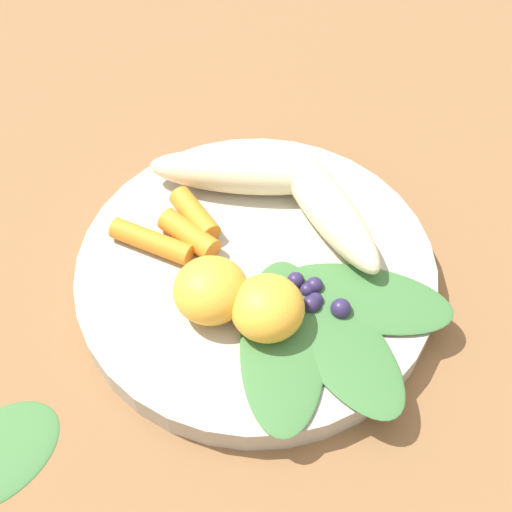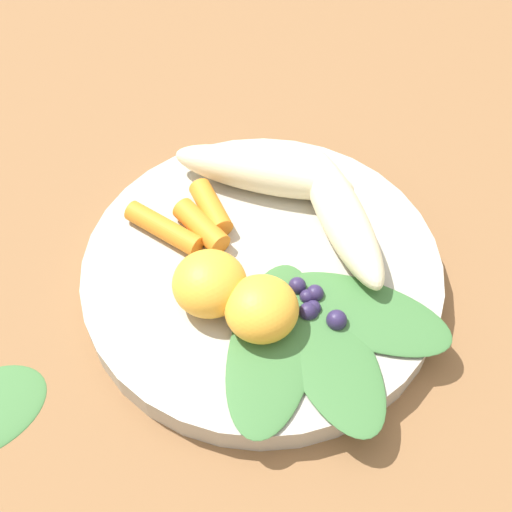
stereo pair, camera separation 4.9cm
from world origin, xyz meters
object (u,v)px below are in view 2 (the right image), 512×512
(banana_peeled_left, at_px, (257,172))
(orange_segment_near, at_px, (257,309))
(bowl, at_px, (256,274))
(banana_peeled_right, at_px, (334,213))

(banana_peeled_left, relative_size, orange_segment_near, 2.87)
(bowl, relative_size, banana_peeled_left, 1.84)
(banana_peeled_left, bearing_deg, orange_segment_near, 105.79)
(orange_segment_near, bearing_deg, banana_peeled_right, 147.02)
(banana_peeled_left, bearing_deg, bowl, 105.25)
(bowl, relative_size, orange_segment_near, 5.27)
(bowl, bearing_deg, orange_segment_near, 1.83)
(bowl, bearing_deg, banana_peeled_left, -179.54)
(banana_peeled_left, height_order, orange_segment_near, orange_segment_near)
(bowl, distance_m, banana_peeled_left, 0.08)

